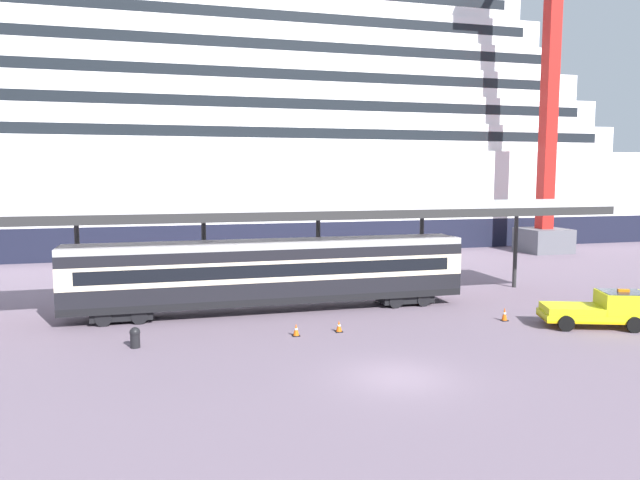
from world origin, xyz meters
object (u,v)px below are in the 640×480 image
object	(u,v)px
cruise_ship	(98,131)
dockside_crane	(555,95)
traffic_cone_mid	(339,326)
quay_bollard	(135,337)
train_carriage	(271,272)
traffic_cone_near	(504,314)
traffic_cone_far	(296,330)
service_truck	(604,308)

from	to	relation	value
cruise_ship	dockside_crane	bearing A→B (deg)	-20.42
traffic_cone_mid	quay_bollard	bearing A→B (deg)	-178.97
train_carriage	quay_bollard	world-z (taller)	train_carriage
dockside_crane	quay_bollard	size ratio (longest dim) A/B	53.91
traffic_cone_near	traffic_cone_far	xyz separation A→B (m)	(-11.58, -0.04, -0.06)
service_truck	quay_bollard	world-z (taller)	service_truck
train_carriage	traffic_cone_far	size ratio (longest dim) A/B	36.82
traffic_cone_far	traffic_cone_near	bearing A→B (deg)	0.19
traffic_cone_near	dockside_crane	bearing A→B (deg)	49.90
train_carriage	traffic_cone_near	world-z (taller)	train_carriage
cruise_ship	traffic_cone_far	distance (m)	44.37
traffic_cone_mid	traffic_cone_far	bearing A→B (deg)	-175.57
train_carriage	traffic_cone_far	world-z (taller)	train_carriage
train_carriage	traffic_cone_mid	distance (m)	6.22
cruise_ship	train_carriage	xyz separation A→B (m)	(12.36, -35.26, -10.18)
train_carriage	cruise_ship	bearing A→B (deg)	109.32
cruise_ship	traffic_cone_mid	distance (m)	44.91
train_carriage	traffic_cone_near	size ratio (longest dim) A/B	31.01
traffic_cone_near	traffic_cone_mid	size ratio (longest dim) A/B	1.24
traffic_cone_mid	dockside_crane	bearing A→B (deg)	38.99
train_carriage	traffic_cone_mid	world-z (taller)	train_carriage
cruise_ship	traffic_cone_far	size ratio (longest dim) A/B	200.78
quay_bollard	traffic_cone_far	bearing A→B (deg)	0.01
service_truck	traffic_cone_mid	bearing A→B (deg)	168.95
train_carriage	traffic_cone_mid	xyz separation A→B (m)	(2.48, -5.33, -2.02)
train_carriage	dockside_crane	bearing A→B (deg)	30.17
cruise_ship	traffic_cone_near	world-z (taller)	cruise_ship
train_carriage	traffic_cone_mid	size ratio (longest dim) A/B	38.39
service_truck	quay_bollard	size ratio (longest dim) A/B	5.81
traffic_cone_far	quay_bollard	bearing A→B (deg)	-179.99
dockside_crane	quay_bollard	world-z (taller)	dockside_crane
traffic_cone_mid	service_truck	bearing A→B (deg)	-11.05
service_truck	dockside_crane	xyz separation A→B (m)	(16.14, 26.66, 14.71)
service_truck	traffic_cone_mid	xyz separation A→B (m)	(-13.53, 2.64, -0.70)
traffic_cone_mid	dockside_crane	world-z (taller)	dockside_crane
cruise_ship	quay_bollard	size ratio (longest dim) A/B	128.83
traffic_cone_far	service_truck	bearing A→B (deg)	-8.89
dockside_crane	train_carriage	bearing A→B (deg)	-149.83
traffic_cone_far	train_carriage	bearing A→B (deg)	92.44
dockside_crane	quay_bollard	bearing A→B (deg)	-148.49
cruise_ship	service_truck	bearing A→B (deg)	-56.72
service_truck	traffic_cone_far	xyz separation A→B (m)	(-15.78, 2.47, -0.69)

